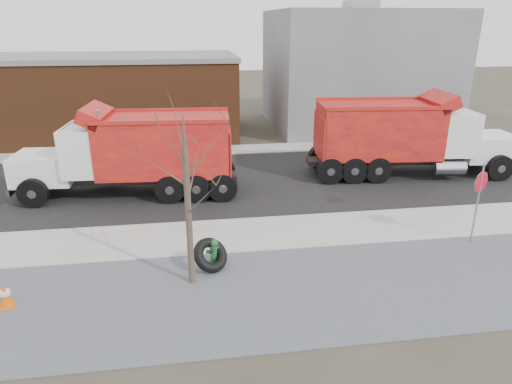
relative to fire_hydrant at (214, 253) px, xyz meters
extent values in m
plane|color=#383328|center=(2.48, 1.67, -0.42)|extent=(120.00, 120.00, 0.00)
cube|color=slate|center=(2.48, -1.83, -0.41)|extent=(60.00, 5.00, 0.03)
cube|color=#9E9B93|center=(2.48, 1.92, -0.39)|extent=(60.00, 2.50, 0.06)
cube|color=#9E9B93|center=(2.48, 3.22, -0.37)|extent=(60.00, 0.15, 0.11)
cube|color=black|center=(2.48, 7.97, -0.41)|extent=(60.00, 9.40, 0.02)
cube|color=#9E9B93|center=(2.48, 13.67, -0.39)|extent=(60.00, 2.00, 0.06)
cube|color=gray|center=(11.48, 19.67, 3.58)|extent=(12.00, 10.00, 8.00)
cube|color=brown|center=(-7.52, 18.67, 2.08)|extent=(20.00, 8.00, 5.00)
cube|color=gray|center=(-7.52, 18.67, 4.73)|extent=(20.20, 8.20, 0.30)
cylinder|color=#382D23|center=(-0.72, -0.93, 1.58)|extent=(0.18, 0.18, 4.00)
cone|color=#382D23|center=(-0.72, -0.93, 4.18)|extent=(0.14, 0.14, 1.20)
cylinder|color=#245F31|center=(0.00, 0.01, -0.39)|extent=(0.49, 0.49, 0.07)
cylinder|color=#245F31|center=(0.00, 0.01, -0.06)|extent=(0.26, 0.26, 0.67)
cylinder|color=#245F31|center=(0.00, 0.01, 0.24)|extent=(0.33, 0.33, 0.06)
sphere|color=#245F31|center=(0.00, 0.01, 0.36)|extent=(0.27, 0.27, 0.27)
cylinder|color=#245F31|center=(0.00, 0.01, 0.47)|extent=(0.06, 0.06, 0.07)
cylinder|color=#245F31|center=(-0.19, 0.04, 0.04)|extent=(0.15, 0.14, 0.12)
cylinder|color=#245F31|center=(0.19, -0.02, 0.04)|extent=(0.15, 0.14, 0.12)
cylinder|color=#245F31|center=(-0.03, -0.18, 0.02)|extent=(0.19, 0.16, 0.17)
torus|color=black|center=(-0.13, -0.23, 0.07)|extent=(1.47, 1.43, 1.06)
cylinder|color=gray|center=(8.93, 0.30, 1.00)|extent=(0.06, 0.06, 2.85)
cylinder|color=#B30C1F|center=(8.93, 0.30, 1.82)|extent=(0.70, 0.38, 0.77)
cube|color=#F85A07|center=(-5.68, -1.45, -0.40)|extent=(0.38, 0.38, 0.04)
cone|color=#F85A07|center=(-5.68, -1.45, -0.05)|extent=(0.36, 0.36, 0.69)
cylinder|color=white|center=(-5.68, -1.45, 0.02)|extent=(0.29, 0.29, 0.10)
cube|color=black|center=(9.96, 7.82, 0.33)|extent=(9.80, 1.87, 0.25)
cube|color=silver|center=(13.97, 7.46, 0.97)|extent=(2.70, 2.44, 1.25)
cube|color=silver|center=(15.04, 7.36, 0.97)|extent=(0.24, 1.99, 1.14)
cube|color=silver|center=(12.08, 7.63, 1.76)|extent=(2.05, 2.77, 2.05)
cube|color=black|center=(12.83, 7.56, 2.33)|extent=(0.25, 2.28, 0.91)
cube|color=red|center=(8.48, 7.95, 1.88)|extent=(5.92, 3.24, 2.51)
cylinder|color=silver|center=(11.33, 8.78, 2.28)|extent=(0.17, 0.17, 2.74)
cylinder|color=black|center=(14.28, 8.66, 0.23)|extent=(1.28, 0.45, 1.25)
cylinder|color=black|center=(14.06, 6.21, 0.23)|extent=(1.28, 0.45, 1.25)
cylinder|color=black|center=(7.22, 9.16, 0.23)|extent=(1.28, 0.45, 1.25)
cylinder|color=black|center=(7.02, 6.98, 0.23)|extent=(1.28, 0.45, 1.25)
cube|color=black|center=(-3.12, 6.85, 0.31)|extent=(9.14, 1.54, 0.24)
cube|color=silver|center=(-6.80, 7.08, 0.93)|extent=(2.58, 2.32, 1.22)
cube|color=silver|center=(-7.87, 7.15, 0.93)|extent=(0.18, 1.95, 1.11)
cube|color=silver|center=(-4.90, 6.96, 1.71)|extent=(1.94, 2.67, 2.00)
cube|color=black|center=(-5.65, 7.01, 2.27)|extent=(0.19, 2.23, 0.89)
cube|color=red|center=(-1.68, 6.76, 1.82)|extent=(5.72, 3.01, 2.45)
cylinder|color=silver|center=(-4.12, 5.85, 2.21)|extent=(0.17, 0.17, 2.67)
cylinder|color=black|center=(-7.07, 5.89, 0.21)|extent=(1.24, 0.41, 1.22)
cylinder|color=black|center=(-6.92, 8.29, 0.21)|extent=(1.24, 0.41, 1.22)
cylinder|color=black|center=(-0.41, 5.61, 0.21)|extent=(1.24, 0.41, 1.22)
cylinder|color=black|center=(-0.28, 7.74, 0.21)|extent=(1.24, 0.41, 1.22)
camera|label=1|loc=(-0.55, -12.75, 6.80)|focal=32.00mm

